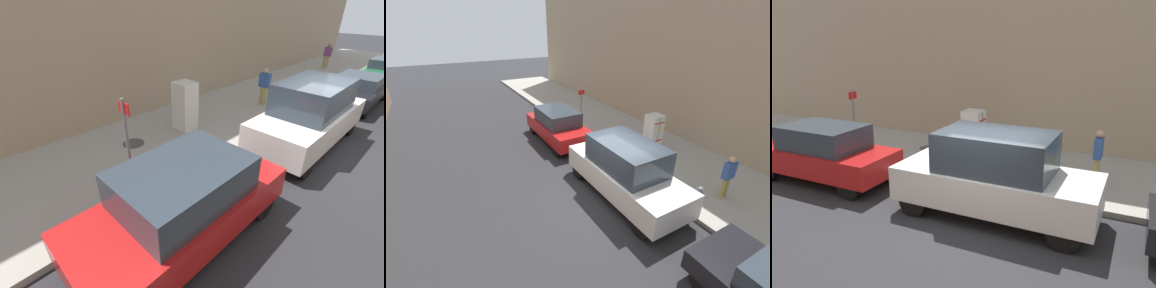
% 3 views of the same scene
% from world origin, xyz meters
% --- Properties ---
extents(ground_plane, '(80.00, 80.00, 0.00)m').
position_xyz_m(ground_plane, '(0.00, 0.00, 0.00)').
color(ground_plane, '#28282B').
extents(sidewalk_slab, '(4.66, 44.00, 0.17)m').
position_xyz_m(sidewalk_slab, '(-4.22, 0.00, 0.08)').
color(sidewalk_slab, '#9E998E').
rests_on(sidewalk_slab, ground).
extents(building_facade_near, '(1.84, 39.60, 10.22)m').
position_xyz_m(building_facade_near, '(-7.47, 0.00, 5.11)').
color(building_facade_near, tan).
rests_on(building_facade_near, ground).
extents(discarded_refrigerator, '(0.71, 0.67, 1.71)m').
position_xyz_m(discarded_refrigerator, '(-4.27, -2.00, 1.02)').
color(discarded_refrigerator, silver).
rests_on(discarded_refrigerator, sidewalk_slab).
extents(manhole_cover, '(0.70, 0.70, 0.02)m').
position_xyz_m(manhole_cover, '(-4.60, -4.06, 0.17)').
color(manhole_cover, '#47443F').
rests_on(manhole_cover, sidewalk_slab).
extents(street_sign_post, '(0.36, 0.07, 2.47)m').
position_xyz_m(street_sign_post, '(-2.29, -5.55, 1.55)').
color(street_sign_post, slate).
rests_on(street_sign_post, sidewalk_slab).
extents(fire_hydrant, '(0.22, 0.22, 0.80)m').
position_xyz_m(fire_hydrant, '(-2.36, 2.12, 0.57)').
color(fire_hydrant, slate).
rests_on(fire_hydrant, sidewalk_slab).
extents(pedestrian_standing_near, '(0.47, 0.22, 1.62)m').
position_xyz_m(pedestrian_standing_near, '(-3.62, 2.21, 1.10)').
color(pedestrian_standing_near, '#A8934C').
rests_on(pedestrian_standing_near, sidewalk_slab).
extents(parked_suv_red, '(1.88, 4.44, 1.75)m').
position_xyz_m(parked_suv_red, '(-0.75, -5.39, 0.90)').
color(parked_suv_red, red).
rests_on(parked_suv_red, ground).
extents(parked_van_white, '(1.93, 4.94, 2.17)m').
position_xyz_m(parked_van_white, '(-0.75, 0.20, 1.08)').
color(parked_van_white, silver).
rests_on(parked_van_white, ground).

